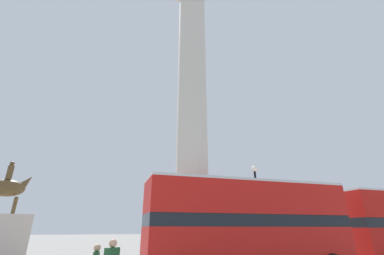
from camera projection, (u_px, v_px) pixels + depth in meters
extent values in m
cube|color=beige|center=(192.00, 245.00, 15.02)|extent=(3.57, 3.57, 0.80)
cylinder|color=beige|center=(192.00, 91.00, 18.81)|extent=(2.11, 2.11, 19.82)
cube|color=red|center=(250.00, 245.00, 12.32)|extent=(10.30, 2.85, 1.67)
cube|color=black|center=(249.00, 221.00, 12.73)|extent=(10.29, 2.80, 0.55)
cube|color=red|center=(247.00, 199.00, 13.11)|extent=(10.30, 2.85, 1.51)
cube|color=silver|center=(246.00, 183.00, 13.41)|extent=(10.30, 2.85, 0.12)
ellipsoid|color=brown|center=(6.00, 188.00, 16.16)|extent=(2.34, 1.63, 1.05)
cone|color=brown|center=(26.00, 182.00, 16.90)|extent=(1.14, 0.85, 1.11)
cylinder|color=brown|center=(10.00, 173.00, 16.52)|extent=(0.36, 0.36, 0.90)
sphere|color=brown|center=(12.00, 164.00, 16.74)|extent=(0.28, 0.28, 0.28)
cylinder|color=brown|center=(14.00, 206.00, 16.37)|extent=(0.20, 0.20, 1.05)
cylinder|color=brown|center=(15.00, 206.00, 15.93)|extent=(0.20, 0.20, 1.05)
cylinder|color=black|center=(259.00, 217.00, 15.19)|extent=(0.14, 0.14, 5.44)
sphere|color=white|center=(254.00, 169.00, 16.26)|extent=(0.38, 0.38, 0.38)
sphere|color=tan|center=(97.00, 248.00, 8.04)|extent=(0.22, 0.22, 0.22)
sphere|color=tan|center=(113.00, 243.00, 7.71)|extent=(0.24, 0.24, 0.24)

